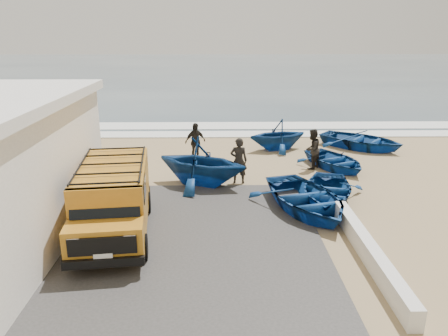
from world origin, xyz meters
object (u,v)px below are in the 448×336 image
object	(u,v)px
boat_mid_left	(201,161)
boat_far_left	(278,134)
boat_far_right	(361,140)
fisherman_middle	(312,149)
boat_mid_right	(335,160)
van	(113,197)
fisherman_front	(239,161)
boat_near_right	(327,191)
boat_near_left	(306,198)
fisherman_back	(195,142)
parapet	(369,252)

from	to	relation	value
boat_mid_left	boat_far_left	bearing A→B (deg)	-10.54
boat_far_right	fisherman_middle	xyz separation A→B (m)	(-3.36, -3.47, 0.46)
boat_mid_left	boat_mid_right	size ratio (longest dim) A/B	1.06
fisherman_middle	van	bearing A→B (deg)	-8.22
boat_far_left	boat_mid_right	bearing A→B (deg)	15.39
boat_mid_left	fisherman_front	bearing A→B (deg)	-57.46
boat_near_right	fisherman_middle	distance (m)	3.93
van	fisherman_front	bearing A→B (deg)	41.66
van	boat_near_right	xyz separation A→B (m)	(7.19, 2.58, -0.80)
van	boat_near_left	distance (m)	6.49
boat_mid_left	fisherman_middle	xyz separation A→B (m)	(4.90, 2.11, -0.08)
boat_far_right	fisherman_middle	distance (m)	4.85
boat_near_right	boat_mid_left	xyz separation A→B (m)	(-4.66, 1.78, 0.60)
fisherman_front	fisherman_back	distance (m)	3.85
boat_near_left	boat_near_right	size ratio (longest dim) A/B	1.19
boat_near_right	fisherman_back	distance (m)	7.37
boat_mid_right	boat_far_left	size ratio (longest dim) A/B	1.15
van	fisherman_back	world-z (taller)	van
van	boat_near_left	size ratio (longest dim) A/B	1.20
boat_near_right	boat_far_right	world-z (taller)	boat_far_right
boat_mid_right	parapet	bearing A→B (deg)	-121.56
van	boat_mid_left	distance (m)	5.04
boat_near_right	boat_mid_left	world-z (taller)	boat_mid_left
parapet	boat_mid_left	size ratio (longest dim) A/B	1.60
boat_far_left	fisherman_front	size ratio (longest dim) A/B	1.61
boat_far_left	fisherman_back	distance (m)	4.60
boat_mid_right	fisherman_front	bearing A→B (deg)	-179.99
van	boat_near_right	size ratio (longest dim) A/B	1.43
boat_far_left	fisherman_back	world-z (taller)	fisherman_back
parapet	boat_near_left	xyz separation A→B (m)	(-1.05, 3.49, 0.18)
parapet	boat_mid_left	world-z (taller)	boat_mid_left
parapet	boat_near_right	world-z (taller)	boat_near_right
boat_mid_left	boat_far_left	world-z (taller)	boat_mid_left
boat_near_right	fisherman_middle	world-z (taller)	fisherman_middle
boat_far_left	fisherman_back	size ratio (longest dim) A/B	1.69
boat_mid_left	boat_far_right	size ratio (longest dim) A/B	0.87
boat_near_left	boat_mid_left	xyz separation A→B (m)	(-3.70, 2.72, 0.53)
parapet	van	distance (m)	7.58
boat_near_right	boat_far_left	bearing A→B (deg)	113.14
fisherman_front	boat_mid_left	bearing A→B (deg)	11.39
boat_far_right	fisherman_middle	size ratio (longest dim) A/B	2.39
parapet	boat_mid_left	distance (m)	7.86
boat_near_left	fisherman_front	xyz separation A→B (m)	(-2.19, 2.93, 0.49)
boat_far_left	fisherman_middle	size ratio (longest dim) A/B	1.69
fisherman_front	fisherman_middle	xyz separation A→B (m)	(3.39, 1.89, -0.04)
parapet	boat_near_left	size ratio (longest dim) A/B	1.35
boat_far_right	boat_near_right	bearing A→B (deg)	-165.97
fisherman_middle	fisherman_back	world-z (taller)	fisherman_back
boat_near_left	boat_mid_right	world-z (taller)	boat_near_left
van	boat_mid_left	size ratio (longest dim) A/B	1.42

